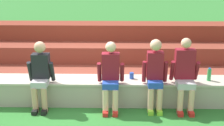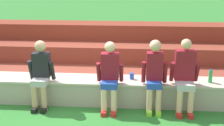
% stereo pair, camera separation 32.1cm
% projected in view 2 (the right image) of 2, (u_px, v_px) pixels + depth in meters
% --- Properties ---
extents(ground_plane, '(80.00, 80.00, 0.00)m').
position_uv_depth(ground_plane, '(77.00, 107.00, 6.20)').
color(ground_plane, '#2D752D').
extents(stone_seating_wall, '(9.26, 0.62, 0.50)m').
position_uv_depth(stone_seating_wall, '(79.00, 89.00, 6.40)').
color(stone_seating_wall, '#A8A08E').
rests_on(stone_seating_wall, ground).
extents(brick_bleachers, '(12.49, 2.16, 1.24)m').
position_uv_depth(brick_bleachers, '(91.00, 55.00, 8.08)').
color(brick_bleachers, brown).
rests_on(brick_bleachers, ground).
extents(person_left_of_center, '(0.51, 0.54, 1.33)m').
position_uv_depth(person_left_of_center, '(41.00, 72.00, 6.03)').
color(person_left_of_center, tan).
rests_on(person_left_of_center, ground).
extents(person_center, '(0.52, 0.53, 1.35)m').
position_uv_depth(person_center, '(110.00, 75.00, 5.90)').
color(person_center, beige).
rests_on(person_center, ground).
extents(person_right_of_center, '(0.49, 0.50, 1.39)m').
position_uv_depth(person_right_of_center, '(154.00, 74.00, 5.87)').
color(person_right_of_center, '#DBAD89').
rests_on(person_right_of_center, ground).
extents(person_far_right, '(0.55, 0.58, 1.41)m').
position_uv_depth(person_far_right, '(185.00, 74.00, 5.84)').
color(person_far_right, '#DBAD89').
rests_on(person_far_right, ground).
extents(water_bottle_center_gap, '(0.08, 0.08, 0.26)m').
position_uv_depth(water_bottle_center_gap, '(210.00, 76.00, 6.08)').
color(water_bottle_center_gap, green).
rests_on(water_bottle_center_gap, stone_seating_wall).
extents(plastic_cup_right_end, '(0.09, 0.09, 0.13)m').
position_uv_depth(plastic_cup_right_end, '(132.00, 76.00, 6.27)').
color(plastic_cup_right_end, blue).
rests_on(plastic_cup_right_end, stone_seating_wall).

